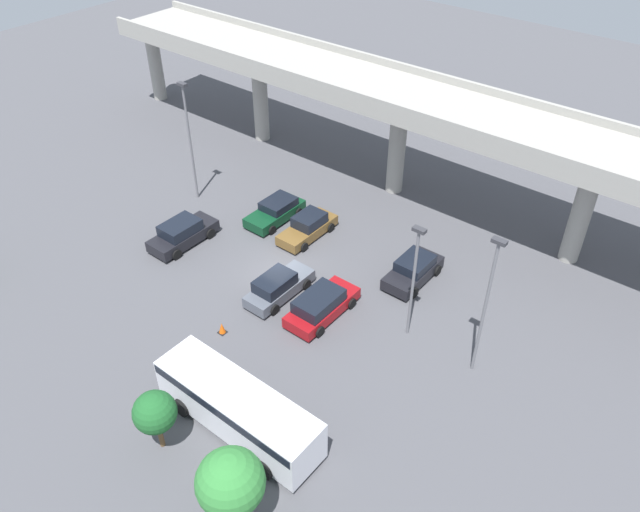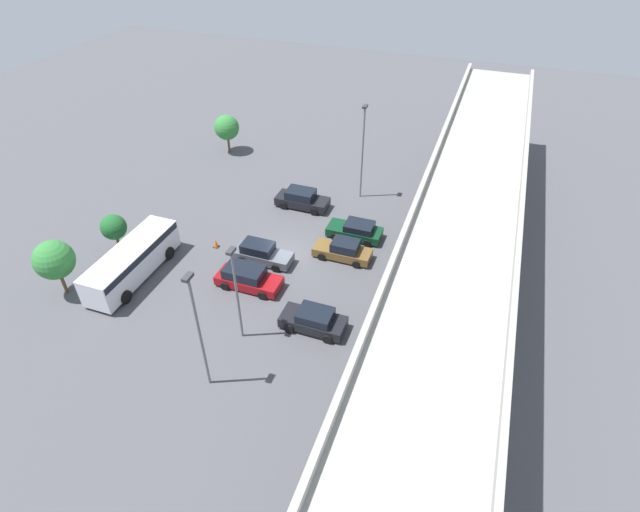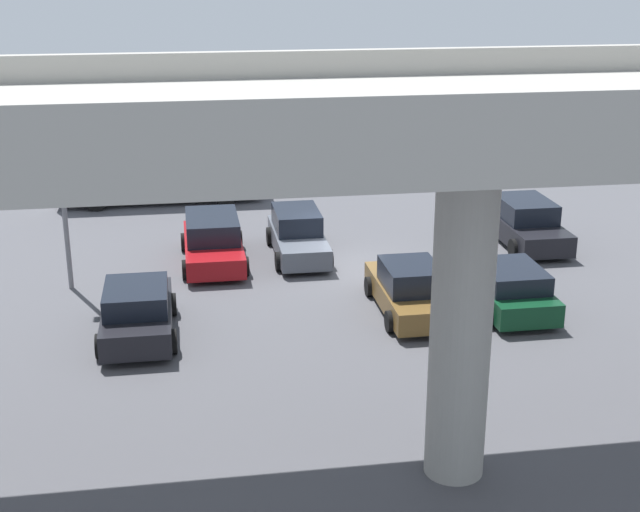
{
  "view_description": "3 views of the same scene",
  "coord_description": "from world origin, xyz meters",
  "px_view_note": "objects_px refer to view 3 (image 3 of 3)",
  "views": [
    {
      "loc": [
        20.97,
        -21.94,
        24.93
      ],
      "look_at": [
        1.52,
        2.3,
        0.88
      ],
      "focal_mm": 35.0,
      "sensor_mm": 36.0,
      "label": 1
    },
    {
      "loc": [
        28.88,
        13.41,
        24.6
      ],
      "look_at": [
        1.68,
        3.57,
        2.06
      ],
      "focal_mm": 28.0,
      "sensor_mm": 36.0,
      "label": 2
    },
    {
      "loc": [
        5.36,
        28.78,
        10.37
      ],
      "look_at": [
        1.15,
        2.54,
        1.28
      ],
      "focal_mm": 50.0,
      "sensor_mm": 36.0,
      "label": 3
    }
  ],
  "objects_px": {
    "parked_car_5": "(137,312)",
    "traffic_cone": "(293,213)",
    "parked_car_1": "(506,287)",
    "parked_car_4": "(213,241)",
    "parked_car_0": "(525,223)",
    "parked_car_2": "(409,290)",
    "lamp_post_mid_lot": "(59,159)",
    "tree_front_left": "(589,112)",
    "tree_front_centre": "(205,132)",
    "tree_front_right": "(86,120)",
    "parked_car_3": "(298,235)",
    "shuttle_bus": "(160,167)"
  },
  "relations": [
    {
      "from": "parked_car_5",
      "to": "shuttle_bus",
      "type": "height_order",
      "value": "shuttle_bus"
    },
    {
      "from": "parked_car_1",
      "to": "parked_car_4",
      "type": "xyz_separation_m",
      "value": [
        8.67,
        -5.74,
        0.1
      ]
    },
    {
      "from": "shuttle_bus",
      "to": "tree_front_right",
      "type": "relative_size",
      "value": 1.99
    },
    {
      "from": "tree_front_left",
      "to": "lamp_post_mid_lot",
      "type": "bearing_deg",
      "value": 29.81
    },
    {
      "from": "parked_car_2",
      "to": "tree_front_left",
      "type": "xyz_separation_m",
      "value": [
        -13.75,
        -17.5,
        2.07
      ]
    },
    {
      "from": "parked_car_1",
      "to": "lamp_post_mid_lot",
      "type": "relative_size",
      "value": 0.63
    },
    {
      "from": "parked_car_1",
      "to": "parked_car_0",
      "type": "bearing_deg",
      "value": -26.12
    },
    {
      "from": "parked_car_3",
      "to": "traffic_cone",
      "type": "height_order",
      "value": "parked_car_3"
    },
    {
      "from": "traffic_cone",
      "to": "tree_front_right",
      "type": "bearing_deg",
      "value": -41.24
    },
    {
      "from": "tree_front_right",
      "to": "parked_car_2",
      "type": "bearing_deg",
      "value": 121.32
    },
    {
      "from": "parked_car_5",
      "to": "tree_front_left",
      "type": "xyz_separation_m",
      "value": [
        -21.79,
        -18.01,
        2.06
      ]
    },
    {
      "from": "parked_car_5",
      "to": "parked_car_2",
      "type": "bearing_deg",
      "value": -86.4
    },
    {
      "from": "tree_front_left",
      "to": "tree_front_centre",
      "type": "bearing_deg",
      "value": 0.87
    },
    {
      "from": "parked_car_3",
      "to": "shuttle_bus",
      "type": "relative_size",
      "value": 0.53
    },
    {
      "from": "parked_car_2",
      "to": "parked_car_4",
      "type": "xyz_separation_m",
      "value": [
        5.63,
        -5.61,
        0.06
      ]
    },
    {
      "from": "parked_car_3",
      "to": "shuttle_bus",
      "type": "distance_m",
      "value": 9.65
    },
    {
      "from": "parked_car_2",
      "to": "parked_car_4",
      "type": "bearing_deg",
      "value": 45.1
    },
    {
      "from": "lamp_post_mid_lot",
      "to": "tree_front_left",
      "type": "relative_size",
      "value": 1.75
    },
    {
      "from": "lamp_post_mid_lot",
      "to": "parked_car_5",
      "type": "bearing_deg",
      "value": 118.51
    },
    {
      "from": "tree_front_left",
      "to": "tree_front_right",
      "type": "relative_size",
      "value": 0.93
    },
    {
      "from": "tree_front_left",
      "to": "traffic_cone",
      "type": "distance_m",
      "value": 17.7
    },
    {
      "from": "parked_car_4",
      "to": "shuttle_bus",
      "type": "bearing_deg",
      "value": -167.74
    },
    {
      "from": "tree_front_right",
      "to": "parked_car_3",
      "type": "bearing_deg",
      "value": 124.75
    },
    {
      "from": "shuttle_bus",
      "to": "lamp_post_mid_lot",
      "type": "distance_m",
      "value": 11.2
    },
    {
      "from": "parked_car_4",
      "to": "lamp_post_mid_lot",
      "type": "xyz_separation_m",
      "value": [
        4.69,
        1.91,
        3.5
      ]
    },
    {
      "from": "parked_car_2",
      "to": "parked_car_3",
      "type": "height_order",
      "value": "parked_car_3"
    },
    {
      "from": "tree_front_centre",
      "to": "parked_car_1",
      "type": "bearing_deg",
      "value": 115.93
    },
    {
      "from": "shuttle_bus",
      "to": "traffic_cone",
      "type": "xyz_separation_m",
      "value": [
        -5.3,
        3.96,
        -1.2
      ]
    },
    {
      "from": "parked_car_5",
      "to": "traffic_cone",
      "type": "xyz_separation_m",
      "value": [
        -5.85,
        -10.73,
        -0.4
      ]
    },
    {
      "from": "parked_car_2",
      "to": "tree_front_centre",
      "type": "bearing_deg",
      "value": 17.41
    },
    {
      "from": "traffic_cone",
      "to": "parked_car_4",
      "type": "bearing_deg",
      "value": 53.31
    },
    {
      "from": "lamp_post_mid_lot",
      "to": "tree_front_right",
      "type": "height_order",
      "value": "lamp_post_mid_lot"
    },
    {
      "from": "lamp_post_mid_lot",
      "to": "tree_front_centre",
      "type": "bearing_deg",
      "value": -110.06
    },
    {
      "from": "lamp_post_mid_lot",
      "to": "parked_car_3",
      "type": "bearing_deg",
      "value": -164.07
    },
    {
      "from": "parked_car_0",
      "to": "lamp_post_mid_lot",
      "type": "distance_m",
      "value": 16.81
    },
    {
      "from": "parked_car_0",
      "to": "tree_front_centre",
      "type": "xyz_separation_m",
      "value": [
        11.37,
        -11.34,
        1.6
      ]
    },
    {
      "from": "parked_car_2",
      "to": "traffic_cone",
      "type": "relative_size",
      "value": 6.57
    },
    {
      "from": "parked_car_0",
      "to": "traffic_cone",
      "type": "relative_size",
      "value": 6.87
    },
    {
      "from": "parked_car_3",
      "to": "tree_front_left",
      "type": "height_order",
      "value": "tree_front_left"
    },
    {
      "from": "parked_car_2",
      "to": "parked_car_3",
      "type": "bearing_deg",
      "value": 23.61
    },
    {
      "from": "parked_car_5",
      "to": "lamp_post_mid_lot",
      "type": "xyz_separation_m",
      "value": [
        2.29,
        -4.21,
        3.54
      ]
    },
    {
      "from": "tree_front_left",
      "to": "traffic_cone",
      "type": "height_order",
      "value": "tree_front_left"
    },
    {
      "from": "parked_car_1",
      "to": "parked_car_3",
      "type": "distance_m",
      "value": 8.25
    },
    {
      "from": "parked_car_0",
      "to": "parked_car_2",
      "type": "xyz_separation_m",
      "value": [
        5.97,
        5.87,
        -0.07
      ]
    },
    {
      "from": "parked_car_1",
      "to": "parked_car_4",
      "type": "distance_m",
      "value": 10.4
    },
    {
      "from": "shuttle_bus",
      "to": "traffic_cone",
      "type": "height_order",
      "value": "shuttle_bus"
    },
    {
      "from": "parked_car_1",
      "to": "tree_front_right",
      "type": "bearing_deg",
      "value": 37.72
    },
    {
      "from": "parked_car_5",
      "to": "traffic_cone",
      "type": "distance_m",
      "value": 12.23
    },
    {
      "from": "parked_car_0",
      "to": "traffic_cone",
      "type": "xyz_separation_m",
      "value": [
        8.17,
        -4.35,
        -0.46
      ]
    },
    {
      "from": "parked_car_0",
      "to": "lamp_post_mid_lot",
      "type": "relative_size",
      "value": 0.67
    }
  ]
}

